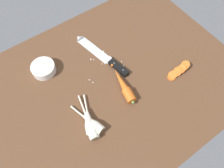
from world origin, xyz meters
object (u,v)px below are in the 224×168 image
at_px(chefs_knife, 100,54).
at_px(parsnip_mid_right, 89,124).
at_px(parsnip_front, 91,122).
at_px(whole_carrot, 124,86).
at_px(carrot_slice_stack, 179,71).
at_px(prep_bowl, 43,68).
at_px(parsnip_mid_left, 89,120).

bearing_deg(chefs_knife, parsnip_mid_right, -130.55).
bearing_deg(parsnip_front, whole_carrot, 15.62).
xyz_separation_m(chefs_knife, parsnip_front, (-0.23, -0.28, 0.01)).
distance_m(carrot_slice_stack, prep_bowl, 0.63).
relative_size(whole_carrot, parsnip_mid_left, 1.23).
relative_size(parsnip_mid_left, prep_bowl, 1.61).
height_order(parsnip_mid_left, carrot_slice_stack, parsnip_mid_left).
height_order(parsnip_mid_right, prep_bowl, same).
bearing_deg(chefs_knife, parsnip_mid_left, -131.17).
relative_size(whole_carrot, parsnip_front, 1.24).
bearing_deg(parsnip_mid_right, carrot_slice_stack, -2.63).
xyz_separation_m(parsnip_mid_right, carrot_slice_stack, (0.48, -0.02, -0.01)).
distance_m(whole_carrot, carrot_slice_stack, 0.27).
height_order(parsnip_mid_left, prep_bowl, same).
relative_size(parsnip_mid_left, parsnip_mid_right, 0.85).
relative_size(chefs_knife, carrot_slice_stack, 2.74).
distance_m(parsnip_mid_left, prep_bowl, 0.34).
height_order(parsnip_mid_right, carrot_slice_stack, parsnip_mid_right).
distance_m(chefs_knife, parsnip_front, 0.36).
height_order(parsnip_front, parsnip_mid_right, same).
bearing_deg(parsnip_mid_right, parsnip_front, -7.19).
relative_size(parsnip_front, prep_bowl, 1.59).
xyz_separation_m(parsnip_front, parsnip_mid_right, (-0.01, 0.00, -0.00)).
height_order(chefs_knife, prep_bowl, prep_bowl).
height_order(parsnip_front, carrot_slice_stack, parsnip_front).
height_order(chefs_knife, parsnip_front, parsnip_front).
relative_size(parsnip_front, parsnip_mid_left, 0.99).
height_order(parsnip_front, prep_bowl, same).
relative_size(chefs_knife, prep_bowl, 3.15).
relative_size(chefs_knife, whole_carrot, 1.59).
bearing_deg(carrot_slice_stack, parsnip_mid_left, 175.84).
bearing_deg(carrot_slice_stack, parsnip_front, 177.46).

